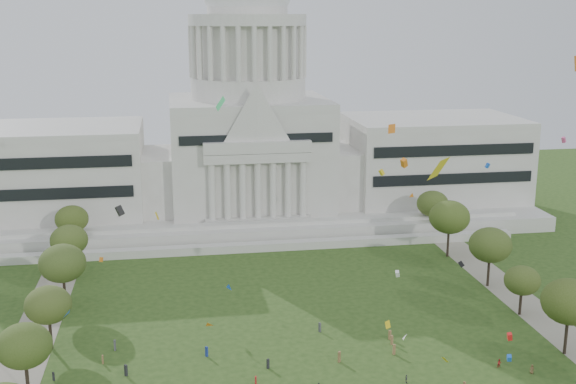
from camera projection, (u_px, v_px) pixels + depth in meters
name	position (u px, v px, depth m)	size (l,w,h in m)	color
capitol	(249.00, 141.00, 205.11)	(160.00, 64.50, 91.30)	beige
path_left	(24.00, 360.00, 122.81)	(8.00, 160.00, 0.04)	gray
path_right	(548.00, 322.00, 137.85)	(8.00, 160.00, 0.04)	gray
row_tree_l_2	(24.00, 346.00, 109.08)	(8.42, 8.42, 11.97)	black
row_tree_r_2	(569.00, 302.00, 122.91)	(9.55, 9.55, 13.58)	black
row_tree_l_3	(48.00, 305.00, 125.22)	(8.12, 8.12, 11.55)	black
row_tree_r_3	(522.00, 281.00, 139.90)	(7.01, 7.01, 9.98)	black
row_tree_l_4	(62.00, 263.00, 142.67)	(9.29, 9.29, 13.21)	black
row_tree_r_4	(490.00, 245.00, 154.33)	(9.19, 9.19, 13.06)	black
row_tree_l_5	(69.00, 240.00, 160.54)	(8.33, 8.33, 11.85)	black
row_tree_r_5	(449.00, 217.00, 173.29)	(9.82, 9.82, 13.96)	black
row_tree_l_6	(72.00, 219.00, 177.69)	(8.19, 8.19, 11.64)	black
row_tree_r_6	(433.00, 204.00, 191.21)	(8.42, 8.42, 11.97)	black
person_0	(532.00, 369.00, 118.12)	(0.76, 0.49, 1.55)	olive
person_2	(500.00, 363.00, 120.18)	(0.73, 0.45, 1.50)	#B21E1E
person_10	(406.00, 379.00, 115.13)	(0.83, 0.45, 1.41)	#4C4C51
distant_crowd	(242.00, 380.00, 114.36)	(64.43, 38.47, 1.94)	#994C8C
kite_swarm	(333.00, 227.00, 101.82)	(83.46, 97.76, 62.57)	blue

